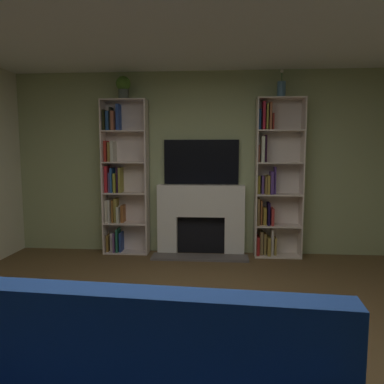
% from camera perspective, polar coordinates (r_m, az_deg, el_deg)
% --- Properties ---
extents(ground_plane, '(6.95, 6.95, 0.00)m').
position_cam_1_polar(ground_plane, '(2.92, -1.96, -24.52)').
color(ground_plane, brown).
extents(wall_back_accent, '(5.55, 0.06, 2.60)m').
position_cam_1_polar(wall_back_accent, '(5.42, 1.47, 4.37)').
color(wall_back_accent, '#A2AC77').
rests_on(wall_back_accent, ground_plane).
extents(fireplace, '(1.34, 0.50, 1.00)m').
position_cam_1_polar(fireplace, '(5.37, 1.37, -4.02)').
color(fireplace, white).
rests_on(fireplace, ground_plane).
extents(tv, '(1.06, 0.06, 0.63)m').
position_cam_1_polar(tv, '(5.36, 1.43, 4.60)').
color(tv, black).
rests_on(tv, fireplace).
extents(bookshelf_left, '(0.64, 0.27, 2.20)m').
position_cam_1_polar(bookshelf_left, '(5.49, -10.81, 1.93)').
color(bookshelf_left, beige).
rests_on(bookshelf_left, ground_plane).
extents(bookshelf_right, '(0.64, 0.29, 2.20)m').
position_cam_1_polar(bookshelf_right, '(5.34, 12.25, 1.33)').
color(bookshelf_right, beige).
rests_on(bookshelf_right, ground_plane).
extents(potted_plant, '(0.20, 0.20, 0.31)m').
position_cam_1_polar(potted_plant, '(5.48, -10.45, 15.61)').
color(potted_plant, '#4D574D').
rests_on(potted_plant, bookshelf_left).
extents(vase_with_flowers, '(0.11, 0.11, 0.37)m').
position_cam_1_polar(vase_with_flowers, '(5.35, 13.49, 15.11)').
color(vase_with_flowers, teal).
rests_on(vase_with_flowers, bookshelf_right).
extents(coffee_table, '(0.83, 0.54, 0.42)m').
position_cam_1_polar(coffee_table, '(2.43, -5.06, -21.47)').
color(coffee_table, '#8C664B').
rests_on(coffee_table, ground_plane).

